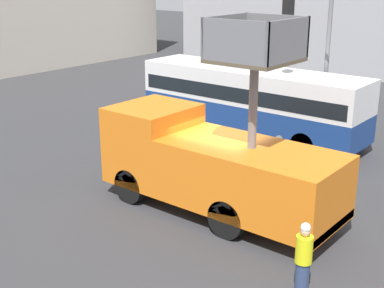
{
  "coord_description": "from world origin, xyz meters",
  "views": [
    {
      "loc": [
        -12.57,
        -8.85,
        6.94
      ],
      "look_at": [
        -0.73,
        0.7,
        1.96
      ],
      "focal_mm": 50.0,
      "sensor_mm": 36.0,
      "label": 1
    }
  ],
  "objects_px": {
    "road_worker_near_truck": "(303,259)",
    "utility_truck": "(213,162)",
    "road_worker_directing": "(278,161)",
    "city_bus": "(251,97)",
    "traffic_light_pole": "(314,43)"
  },
  "relations": [
    {
      "from": "city_bus",
      "to": "traffic_light_pole",
      "type": "height_order",
      "value": "traffic_light_pole"
    },
    {
      "from": "utility_truck",
      "to": "road_worker_near_truck",
      "type": "relative_size",
      "value": 4.18
    },
    {
      "from": "city_bus",
      "to": "road_worker_near_truck",
      "type": "bearing_deg",
      "value": 136.88
    },
    {
      "from": "traffic_light_pole",
      "to": "road_worker_near_truck",
      "type": "height_order",
      "value": "traffic_light_pole"
    },
    {
      "from": "city_bus",
      "to": "road_worker_directing",
      "type": "height_order",
      "value": "city_bus"
    },
    {
      "from": "utility_truck",
      "to": "road_worker_near_truck",
      "type": "bearing_deg",
      "value": -118.21
    },
    {
      "from": "utility_truck",
      "to": "road_worker_near_truck",
      "type": "height_order",
      "value": "utility_truck"
    },
    {
      "from": "utility_truck",
      "to": "city_bus",
      "type": "height_order",
      "value": "utility_truck"
    },
    {
      "from": "city_bus",
      "to": "road_worker_near_truck",
      "type": "height_order",
      "value": "city_bus"
    },
    {
      "from": "traffic_light_pole",
      "to": "road_worker_directing",
      "type": "xyz_separation_m",
      "value": [
        -4.98,
        -1.43,
        -3.28
      ]
    },
    {
      "from": "road_worker_directing",
      "to": "road_worker_near_truck",
      "type": "bearing_deg",
      "value": 118.66
    },
    {
      "from": "utility_truck",
      "to": "road_worker_near_truck",
      "type": "distance_m",
      "value": 4.77
    },
    {
      "from": "traffic_light_pole",
      "to": "road_worker_near_truck",
      "type": "relative_size",
      "value": 3.56
    },
    {
      "from": "road_worker_near_truck",
      "to": "utility_truck",
      "type": "bearing_deg",
      "value": -128.45
    },
    {
      "from": "utility_truck",
      "to": "traffic_light_pole",
      "type": "relative_size",
      "value": 1.17
    }
  ]
}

